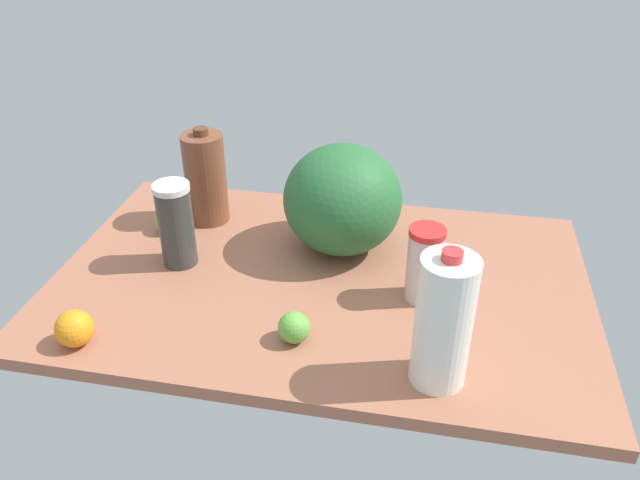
% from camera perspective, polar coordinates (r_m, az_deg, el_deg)
% --- Properties ---
extents(countertop, '(1.20, 0.76, 0.03)m').
position_cam_1_polar(countertop, '(1.43, 0.00, -3.92)').
color(countertop, '#A06148').
rests_on(countertop, ground).
extents(shaker_bottle, '(0.08, 0.08, 0.20)m').
position_cam_1_polar(shaker_bottle, '(1.45, -13.09, 1.31)').
color(shaker_bottle, '#343836').
rests_on(shaker_bottle, countertop).
extents(watermelon, '(0.28, 0.28, 0.26)m').
position_cam_1_polar(watermelon, '(1.46, 2.06, 3.71)').
color(watermelon, '#276431').
rests_on(watermelon, countertop).
extents(tumbler_cup, '(0.08, 0.08, 0.17)m').
position_cam_1_polar(tumbler_cup, '(1.33, 9.52, -2.17)').
color(tumbler_cup, beige).
rests_on(tumbler_cup, countertop).
extents(milk_jug, '(0.10, 0.10, 0.28)m').
position_cam_1_polar(milk_jug, '(1.11, 11.22, -7.36)').
color(milk_jug, white).
rests_on(milk_jug, countertop).
extents(chocolate_milk_jug, '(0.11, 0.11, 0.25)m').
position_cam_1_polar(chocolate_milk_jug, '(1.62, -10.42, 5.60)').
color(chocolate_milk_jug, brown).
rests_on(chocolate_milk_jug, countertop).
extents(orange_by_jug, '(0.07, 0.07, 0.07)m').
position_cam_1_polar(orange_by_jug, '(1.31, -21.54, -7.53)').
color(orange_by_jug, orange).
rests_on(orange_by_jug, countertop).
extents(lime_loose, '(0.06, 0.06, 0.06)m').
position_cam_1_polar(lime_loose, '(1.23, -2.39, -7.98)').
color(lime_loose, '#60A93F').
rests_on(lime_loose, countertop).
extents(lime_near_front, '(0.06, 0.06, 0.06)m').
position_cam_1_polar(lime_near_front, '(1.62, -13.81, 1.73)').
color(lime_near_front, '#68AF3B').
rests_on(lime_near_front, countertop).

